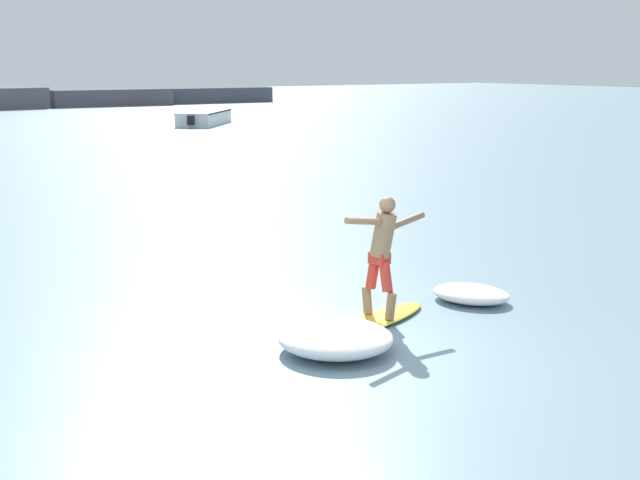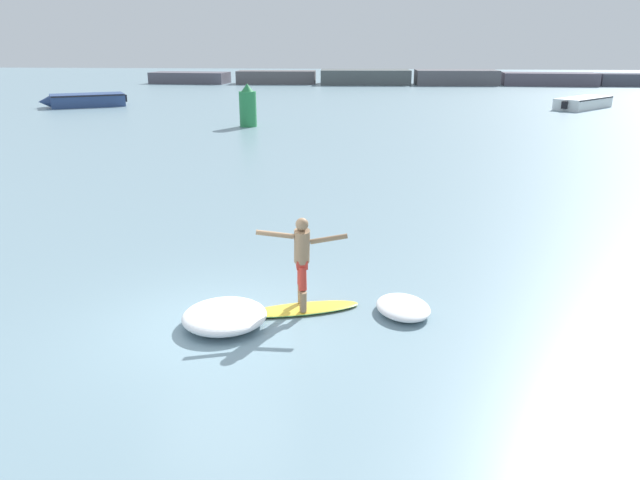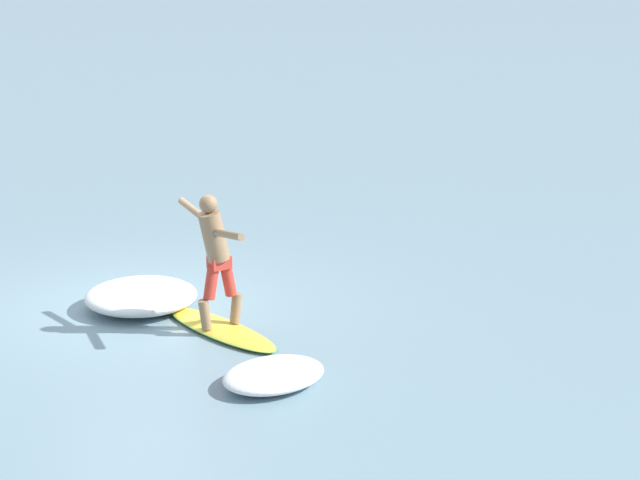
# 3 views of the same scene
# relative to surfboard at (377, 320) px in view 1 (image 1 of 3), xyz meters

# --- Properties ---
(ground_plane) EXTENTS (200.00, 200.00, 0.00)m
(ground_plane) POSITION_rel_surfboard_xyz_m (-1.37, -0.74, -0.04)
(ground_plane) COLOR gray
(surfboard) EXTENTS (2.33, 1.25, 0.22)m
(surfboard) POSITION_rel_surfboard_xyz_m (0.00, 0.00, 0.00)
(surfboard) COLOR yellow
(surfboard) RESTS_ON ground
(surfer) EXTENTS (1.60, 0.63, 1.73)m
(surfer) POSITION_rel_surfboard_xyz_m (0.05, -0.04, 1.06)
(surfer) COLOR #8F6E4E
(surfer) RESTS_ON surfboard
(small_boat_offshore) EXTENTS (5.20, 5.57, 0.79)m
(small_boat_offshore) POSITION_rel_surfboard_xyz_m (16.31, 37.12, 0.38)
(small_boat_offshore) COLOR white
(small_boat_offshore) RESTS_ON ground
(wave_foam_at_tail) EXTENTS (1.69, 1.73, 0.36)m
(wave_foam_at_tail) POSITION_rel_surfboard_xyz_m (-1.23, -0.72, 0.14)
(wave_foam_at_tail) COLOR white
(wave_foam_at_tail) RESTS_ON ground
(wave_foam_at_nose) EXTENTS (1.28, 1.47, 0.24)m
(wave_foam_at_nose) POSITION_rel_surfboard_xyz_m (1.88, 0.07, 0.08)
(wave_foam_at_nose) COLOR white
(wave_foam_at_nose) RESTS_ON ground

